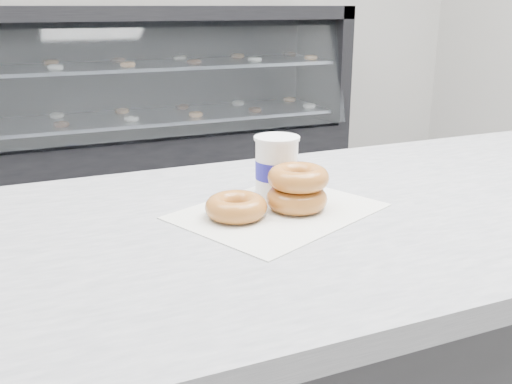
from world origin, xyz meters
TOP-DOWN VIEW (x-y plane):
  - counter at (0.00, -0.60)m, footprint 3.06×0.76m
  - display_case at (0.00, 2.12)m, footprint 2.40×0.74m
  - wax_paper at (-0.42, -0.58)m, footprint 0.42×0.37m
  - donut_single at (-0.50, -0.58)m, footprint 0.12×0.12m
  - donut_stack at (-0.39, -0.58)m, footprint 0.15×0.15m
  - coffee_cup at (-0.39, -0.49)m, footprint 0.10×0.10m

SIDE VIEW (x-z plane):
  - counter at x=0.00m, z-range 0.00..0.90m
  - display_case at x=0.00m, z-range -0.13..1.12m
  - wax_paper at x=-0.42m, z-range 0.90..0.90m
  - donut_single at x=-0.50m, z-range 0.90..0.94m
  - donut_stack at x=-0.39m, z-range 0.90..0.98m
  - coffee_cup at x=-0.39m, z-range 0.90..1.02m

